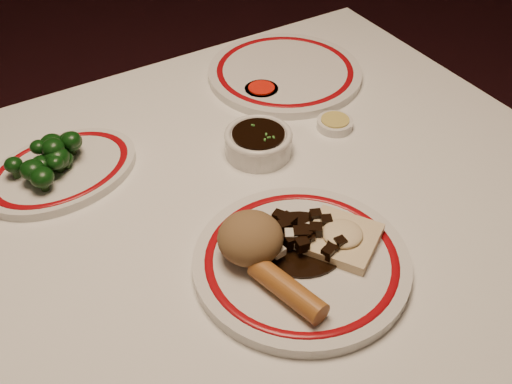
% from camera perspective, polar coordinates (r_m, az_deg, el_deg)
% --- Properties ---
extents(dining_table, '(1.20, 0.90, 0.75)m').
position_cam_1_polar(dining_table, '(1.04, -3.47, -5.30)').
color(dining_table, white).
rests_on(dining_table, ground).
extents(main_plate, '(0.33, 0.33, 0.02)m').
position_cam_1_polar(main_plate, '(0.89, 4.06, -6.28)').
color(main_plate, silver).
rests_on(main_plate, dining_table).
extents(rice_mound, '(0.09, 0.09, 0.06)m').
position_cam_1_polar(rice_mound, '(0.86, -0.51, -4.12)').
color(rice_mound, brown).
rests_on(rice_mound, main_plate).
extents(spring_roll, '(0.06, 0.12, 0.03)m').
position_cam_1_polar(spring_roll, '(0.83, 2.82, -8.64)').
color(spring_roll, '#A56428').
rests_on(spring_roll, main_plate).
extents(fried_wonton, '(0.13, 0.13, 0.03)m').
position_cam_1_polar(fried_wonton, '(0.90, 7.66, -4.03)').
color(fried_wonton, beige).
rests_on(fried_wonton, main_plate).
extents(stirfry_heap, '(0.13, 0.13, 0.03)m').
position_cam_1_polar(stirfry_heap, '(0.90, 4.18, -4.09)').
color(stirfry_heap, black).
rests_on(stirfry_heap, main_plate).
extents(broccoli_plate, '(0.29, 0.26, 0.02)m').
position_cam_1_polar(broccoli_plate, '(1.08, -16.93, 1.80)').
color(broccoli_plate, silver).
rests_on(broccoli_plate, dining_table).
extents(broccoli_pile, '(0.13, 0.12, 0.05)m').
position_cam_1_polar(broccoli_pile, '(1.06, -17.75, 2.97)').
color(broccoli_pile, '#23471C').
rests_on(broccoli_pile, broccoli_plate).
extents(soy_bowl, '(0.11, 0.11, 0.04)m').
position_cam_1_polar(soy_bowl, '(1.07, 0.21, 4.32)').
color(soy_bowl, silver).
rests_on(soy_bowl, dining_table).
extents(sweet_sour_dish, '(0.06, 0.06, 0.02)m').
position_cam_1_polar(sweet_sour_dish, '(1.23, 0.49, 8.92)').
color(sweet_sour_dish, silver).
rests_on(sweet_sour_dish, dining_table).
extents(mustard_dish, '(0.06, 0.06, 0.02)m').
position_cam_1_polar(mustard_dish, '(1.15, 7.02, 6.05)').
color(mustard_dish, silver).
rests_on(mustard_dish, dining_table).
extents(far_plate, '(0.31, 0.31, 0.02)m').
position_cam_1_polar(far_plate, '(1.29, 2.58, 10.56)').
color(far_plate, silver).
rests_on(far_plate, dining_table).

